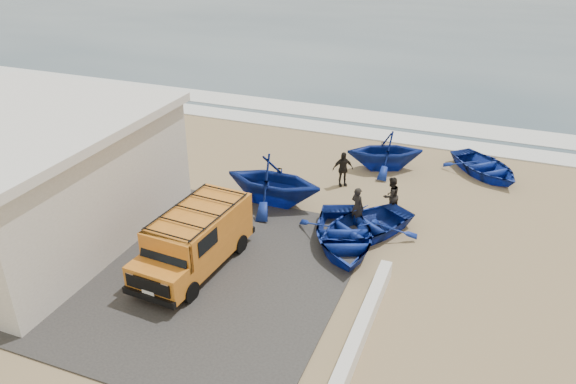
% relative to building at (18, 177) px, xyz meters
% --- Properties ---
extents(ground, '(160.00, 160.00, 0.00)m').
position_rel_building_xyz_m(ground, '(7.50, 2.00, -2.16)').
color(ground, '#9D835B').
extents(slab, '(12.00, 10.00, 0.05)m').
position_rel_building_xyz_m(slab, '(5.50, -0.00, -2.14)').
color(slab, '#3B3836').
rests_on(slab, ground).
extents(ocean, '(180.00, 88.00, 0.01)m').
position_rel_building_xyz_m(ocean, '(7.50, 58.00, -2.16)').
color(ocean, '#385166').
rests_on(ocean, ground).
extents(surf_line, '(180.00, 1.60, 0.06)m').
position_rel_building_xyz_m(surf_line, '(7.50, 14.00, -2.13)').
color(surf_line, white).
rests_on(surf_line, ground).
extents(surf_wash, '(180.00, 2.20, 0.04)m').
position_rel_building_xyz_m(surf_wash, '(7.50, 16.50, -2.14)').
color(surf_wash, white).
rests_on(surf_wash, ground).
extents(building, '(8.40, 9.40, 4.30)m').
position_rel_building_xyz_m(building, '(0.00, 0.00, 0.00)').
color(building, silver).
rests_on(building, ground).
extents(parapet, '(0.35, 6.00, 0.55)m').
position_rel_building_xyz_m(parapet, '(12.50, -1.00, -1.89)').
color(parapet, silver).
rests_on(parapet, ground).
extents(van, '(2.15, 4.75, 1.99)m').
position_rel_building_xyz_m(van, '(6.70, 0.28, -1.10)').
color(van, orange).
rests_on(van, ground).
extents(boat_near_left, '(4.25, 4.90, 0.85)m').
position_rel_building_xyz_m(boat_near_left, '(10.74, 3.17, -1.74)').
color(boat_near_left, navy).
rests_on(boat_near_left, ground).
extents(boat_near_right, '(4.54, 4.82, 0.81)m').
position_rel_building_xyz_m(boat_near_right, '(11.20, 4.10, -1.76)').
color(boat_near_right, navy).
rests_on(boat_near_right, ground).
extents(boat_mid_left, '(3.94, 3.43, 2.04)m').
position_rel_building_xyz_m(boat_mid_left, '(7.30, 5.19, -1.15)').
color(boat_mid_left, navy).
rests_on(boat_mid_left, ground).
extents(boat_far_left, '(4.18, 3.94, 1.75)m').
position_rel_building_xyz_m(boat_far_left, '(10.63, 10.03, -1.29)').
color(boat_far_left, navy).
rests_on(boat_far_left, ground).
extents(boat_far_right, '(4.42, 4.47, 0.76)m').
position_rel_building_xyz_m(boat_far_right, '(14.84, 10.99, -1.78)').
color(boat_far_right, navy).
rests_on(boat_far_right, ground).
extents(fisherman_front, '(0.66, 0.59, 1.53)m').
position_rel_building_xyz_m(fisherman_front, '(10.80, 4.72, -1.40)').
color(fisherman_front, black).
rests_on(fisherman_front, ground).
extents(fisherman_middle, '(0.88, 0.92, 1.49)m').
position_rel_building_xyz_m(fisherman_middle, '(11.74, 6.07, -1.42)').
color(fisherman_middle, black).
rests_on(fisherman_middle, ground).
extents(fisherman_back, '(0.93, 0.79, 1.50)m').
position_rel_building_xyz_m(fisherman_back, '(9.36, 7.74, -1.42)').
color(fisherman_back, black).
rests_on(fisherman_back, ground).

